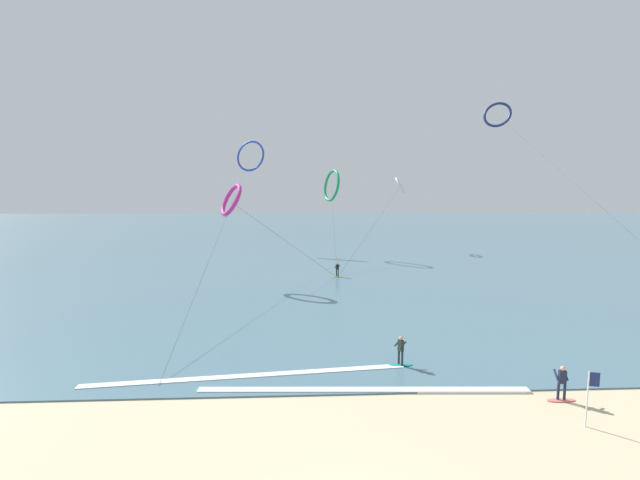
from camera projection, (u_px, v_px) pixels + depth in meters
sea_water at (306, 229)px, 119.35m from camera, size 400.00×200.00×0.08m
surfer_teal at (401, 353)px, 23.33m from camera, size 1.40×0.70×1.70m
surfer_lime at (337, 271)px, 48.62m from camera, size 1.40×0.73×1.70m
surfer_coral at (562, 386)px, 19.48m from camera, size 1.40×0.62×1.70m
kite_ivory at (400, 186)px, 72.35m from camera, size 14.66×26.36×12.79m
kite_cobalt at (250, 156)px, 71.47m from camera, size 5.55×54.99×19.06m
kite_magenta at (231, 200)px, 44.23m from camera, size 13.51×5.17×10.95m
kite_navy at (498, 115)px, 63.08m from camera, size 4.37×43.21×23.84m
kite_emerald at (332, 186)px, 64.08m from camera, size 2.91×19.26×13.63m
beach_flag at (590, 390)px, 17.20m from camera, size 0.47×0.15×2.41m
wave_crest_near at (363, 390)px, 20.47m from camera, size 16.35×1.24×0.12m
wave_crest_mid at (249, 376)px, 22.04m from camera, size 17.00×2.30×0.12m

